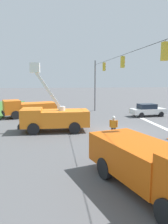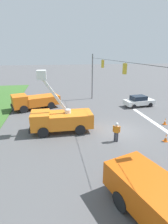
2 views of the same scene
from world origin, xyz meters
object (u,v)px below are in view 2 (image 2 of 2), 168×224
road_worker (116,131)px  traffic_cone_foreground_left (165,121)px  traffic_cone_near_bucket (141,161)px  sedan_white (139,101)px  utility_truck_bucket_lift (61,119)px  traffic_cone_mid_right (166,138)px  utility_truck_support_far (35,101)px

road_worker → traffic_cone_foreground_left: bearing=-67.8°
road_worker → traffic_cone_near_bucket: road_worker is taller
sedan_white → utility_truck_bucket_lift: bearing=119.2°
sedan_white → traffic_cone_mid_right: 10.61m
traffic_cone_near_bucket → traffic_cone_mid_right: bearing=-54.1°
utility_truck_bucket_lift → sedan_white: 13.20m
utility_truck_support_far → traffic_cone_near_bucket: utility_truck_support_far is taller
sedan_white → traffic_cone_foreground_left: (-6.79, 0.36, -0.43)m
traffic_cone_mid_right → utility_truck_support_far: bearing=45.5°
utility_truck_support_far → road_worker: size_ratio=3.84×
sedan_white → traffic_cone_mid_right: sedan_white is taller
utility_truck_support_far → utility_truck_bucket_lift: bearing=-158.6°
utility_truck_support_far → road_worker: 13.43m
utility_truck_bucket_lift → traffic_cone_near_bucket: utility_truck_bucket_lift is taller
sedan_white → road_worker: bearing=143.9°
traffic_cone_foreground_left → traffic_cone_near_bucket: traffic_cone_foreground_left is taller
utility_truck_support_far → traffic_cone_foreground_left: 16.54m
traffic_cone_foreground_left → traffic_cone_mid_right: bearing=146.8°
traffic_cone_foreground_left → traffic_cone_near_bucket: size_ratio=1.06×
utility_truck_support_far → traffic_cone_foreground_left: (-8.32, -14.28, -0.78)m
utility_truck_support_far → sedan_white: 14.72m
traffic_cone_mid_right → traffic_cone_near_bucket: bearing=125.9°
utility_truck_support_far → sedan_white: bearing=-96.0°
sedan_white → traffic_cone_near_bucket: bearing=153.7°
road_worker → traffic_cone_mid_right: road_worker is taller
utility_truck_bucket_lift → road_worker: bearing=-123.4°
sedan_white → traffic_cone_near_bucket: (-13.03, 6.44, -0.45)m
utility_truck_bucket_lift → traffic_cone_near_bucket: size_ratio=8.75×
road_worker → traffic_cone_mid_right: size_ratio=2.43×
sedan_white → road_worker: size_ratio=2.53×
utility_truck_bucket_lift → road_worker: (-3.04, -4.61, -0.31)m
traffic_cone_foreground_left → traffic_cone_near_bucket: 8.71m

